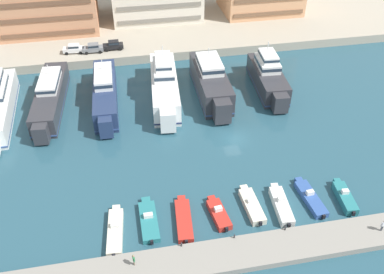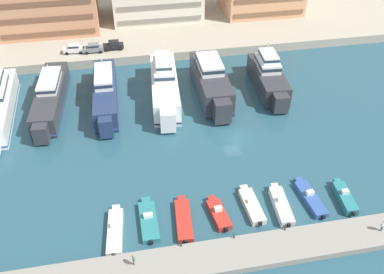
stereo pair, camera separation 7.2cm
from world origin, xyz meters
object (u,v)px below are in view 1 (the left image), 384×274
at_px(motorboat_cream_far_left, 115,231).
at_px(yacht_white_center_left, 164,85).
at_px(yacht_navy_mid_left, 105,92).
at_px(car_grey_left, 93,48).
at_px(motorboat_red_center_left, 219,214).
at_px(car_white_far_left, 74,48).
at_px(yacht_charcoal_center_right, 268,77).
at_px(yacht_charcoal_center, 211,82).
at_px(yacht_charcoal_left, 50,97).
at_px(motorboat_teal_right, 345,197).
at_px(motorboat_red_mid_left, 184,219).
at_px(car_black_mid_left, 113,45).
at_px(motorboat_cream_center, 252,205).
at_px(pedestrian_mid_deck, 134,259).
at_px(motorboat_blue_mid_right, 310,198).
at_px(motorboat_teal_left, 149,220).
at_px(pedestrian_near_edge, 383,225).
at_px(motorboat_white_center_right, 281,205).

bearing_deg(motorboat_cream_far_left, yacht_white_center_left, 70.83).
distance_m(yacht_navy_mid_left, car_grey_left, 16.75).
height_order(motorboat_cream_far_left, motorboat_red_center_left, motorboat_red_center_left).
bearing_deg(yacht_navy_mid_left, motorboat_red_center_left, -65.81).
height_order(motorboat_cream_far_left, car_white_far_left, car_white_far_left).
relative_size(yacht_charcoal_center_right, car_grey_left, 4.23).
xyz_separation_m(yacht_charcoal_center, yacht_charcoal_center_right, (10.69, 0.04, -0.15)).
bearing_deg(yacht_charcoal_center_right, car_grey_left, 151.22).
bearing_deg(car_white_far_left, yacht_charcoal_left, -102.54).
bearing_deg(motorboat_red_center_left, motorboat_teal_right, -1.47).
distance_m(motorboat_red_mid_left, car_black_mid_left, 46.94).
relative_size(motorboat_red_mid_left, motorboat_cream_center, 1.11).
distance_m(yacht_navy_mid_left, pedestrian_mid_deck, 35.16).
height_order(motorboat_cream_center, motorboat_blue_mid_right, motorboat_blue_mid_right).
distance_m(motorboat_blue_mid_right, car_white_far_left, 55.62).
distance_m(yacht_charcoal_center, car_grey_left, 26.70).
bearing_deg(yacht_charcoal_center, yacht_navy_mid_left, 178.42).
xyz_separation_m(motorboat_cream_far_left, motorboat_teal_left, (4.20, 1.01, -0.09)).
bearing_deg(car_grey_left, car_black_mid_left, 7.65).
xyz_separation_m(motorboat_cream_far_left, pedestrian_near_edge, (31.55, -6.34, 1.44)).
relative_size(motorboat_cream_far_left, motorboat_cream_center, 1.15).
height_order(yacht_charcoal_center_right, motorboat_cream_center, yacht_charcoal_center_right).
xyz_separation_m(yacht_white_center_left, motorboat_teal_right, (19.77, -29.61, -2.04)).
distance_m(yacht_charcoal_center_right, motorboat_cream_far_left, 41.30).
bearing_deg(pedestrian_mid_deck, car_white_far_left, 98.31).
bearing_deg(motorboat_cream_center, car_grey_left, 113.27).
relative_size(yacht_white_center_left, motorboat_red_mid_left, 2.81).
bearing_deg(motorboat_cream_center, motorboat_teal_left, 179.60).
distance_m(motorboat_red_mid_left, car_grey_left, 47.13).
xyz_separation_m(yacht_navy_mid_left, motorboat_white_center_right, (21.38, -29.44, -1.61)).
bearing_deg(yacht_navy_mid_left, car_black_mid_left, 82.52).
xyz_separation_m(yacht_charcoal_center_right, car_grey_left, (-31.16, 17.11, 0.41)).
height_order(yacht_charcoal_center_right, motorboat_red_mid_left, yacht_charcoal_center_right).
bearing_deg(motorboat_white_center_right, pedestrian_near_edge, -32.21).
xyz_separation_m(yacht_charcoal_center_right, motorboat_red_mid_left, (-20.74, -28.79, -2.00)).
bearing_deg(motorboat_teal_right, pedestrian_mid_deck, -169.03).
xyz_separation_m(yacht_charcoal_center_right, car_black_mid_left, (-27.10, 17.66, 0.41)).
xyz_separation_m(motorboat_red_center_left, pedestrian_mid_deck, (-11.14, -5.90, 1.36)).
bearing_deg(motorboat_red_center_left, yacht_charcoal_center_right, 60.53).
xyz_separation_m(car_white_far_left, pedestrian_mid_deck, (7.63, -52.21, -0.97)).
bearing_deg(pedestrian_mid_deck, motorboat_red_mid_left, 41.36).
distance_m(motorboat_cream_far_left, car_white_far_left, 47.08).
bearing_deg(motorboat_cream_far_left, motorboat_blue_mid_right, 1.77).
relative_size(motorboat_teal_left, car_white_far_left, 1.80).
height_order(yacht_charcoal_center_right, motorboat_red_center_left, yacht_charcoal_center_right).
height_order(motorboat_white_center_right, motorboat_blue_mid_right, motorboat_white_center_right).
distance_m(yacht_white_center_left, car_white_far_left, 23.46).
xyz_separation_m(yacht_navy_mid_left, motorboat_red_mid_left, (8.61, -29.26, -1.80)).
bearing_deg(pedestrian_mid_deck, motorboat_white_center_right, 16.28).
distance_m(yacht_charcoal_left, motorboat_red_center_left, 37.40).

